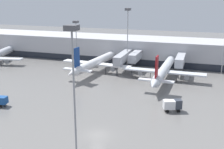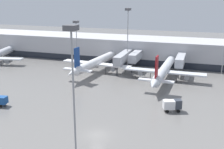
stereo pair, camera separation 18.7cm
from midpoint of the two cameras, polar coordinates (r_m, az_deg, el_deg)
The scene contains 8 objects.
ground_plane at distance 53.55m, azimuth -2.93°, elevation -12.21°, with size 320.00×320.00×0.00m, color slate.
terminal_building at distance 109.15m, azimuth 8.74°, elevation 4.84°, with size 160.00×31.37×9.00m.
parked_jet_0 at distance 93.99m, azimuth -3.25°, elevation 2.48°, with size 24.60×34.92×10.35m.
parked_jet_2 at distance 86.18m, azimuth 10.56°, elevation 0.86°, with size 24.85×35.78×10.05m.
service_truck_1 at distance 64.29m, azimuth 12.23°, elevation -5.98°, with size 4.37×3.07×2.73m.
apron_light_mast_3 at distance 41.60m, azimuth -7.97°, elevation 3.41°, with size 1.80×1.80×21.10m.
apron_light_mast_6 at distance 97.23m, azimuth 3.31°, elevation 10.58°, with size 1.80×1.80×20.80m.
apron_light_mast_7 at distance 106.08m, azimuth -7.24°, elevation 9.10°, with size 1.80×1.80×15.89m.
Camera 2 is at (17.27, -43.92, 25.31)m, focal length 45.00 mm.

